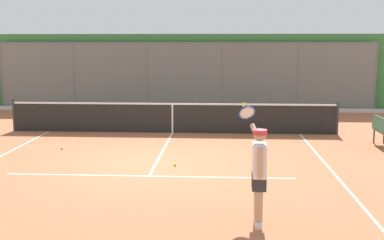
{
  "coord_description": "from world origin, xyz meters",
  "views": [
    {
      "loc": [
        -1.53,
        11.13,
        2.88
      ],
      "look_at": [
        -0.86,
        -0.11,
        1.05
      ],
      "focal_mm": 44.82,
      "sensor_mm": 36.0,
      "label": 1
    }
  ],
  "objects_px": {
    "tennis_player": "(259,170)",
    "courtside_bench": "(384,129)",
    "tennis_ball_near_net": "(175,165)",
    "tennis_ball_mid_court": "(62,148)"
  },
  "relations": [
    {
      "from": "tennis_ball_mid_court",
      "to": "courtside_bench",
      "type": "relative_size",
      "value": 0.05
    },
    {
      "from": "tennis_player",
      "to": "tennis_ball_mid_court",
      "type": "distance_m",
      "value": 7.14
    },
    {
      "from": "tennis_ball_near_net",
      "to": "tennis_player",
      "type": "bearing_deg",
      "value": 115.35
    },
    {
      "from": "tennis_ball_mid_court",
      "to": "courtside_bench",
      "type": "xyz_separation_m",
      "value": [
        -8.8,
        -0.74,
        0.48
      ]
    },
    {
      "from": "tennis_ball_mid_court",
      "to": "courtside_bench",
      "type": "height_order",
      "value": "courtside_bench"
    },
    {
      "from": "courtside_bench",
      "to": "tennis_player",
      "type": "bearing_deg",
      "value": -33.66
    },
    {
      "from": "tennis_ball_mid_court",
      "to": "tennis_ball_near_net",
      "type": "height_order",
      "value": "same"
    },
    {
      "from": "tennis_player",
      "to": "courtside_bench",
      "type": "xyz_separation_m",
      "value": [
        -3.9,
        -5.85,
        -0.38
      ]
    },
    {
      "from": "tennis_player",
      "to": "tennis_ball_near_net",
      "type": "bearing_deg",
      "value": 27.1
    },
    {
      "from": "tennis_player",
      "to": "tennis_ball_mid_court",
      "type": "height_order",
      "value": "tennis_player"
    }
  ]
}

